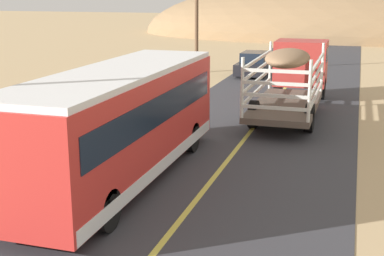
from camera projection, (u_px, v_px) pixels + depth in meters
livestock_truck at (296, 69)px, 24.86m from camera, size 2.53×9.70×3.02m
bus at (120, 121)px, 15.15m from camera, size 2.54×10.00×3.21m
car_far at (254, 64)px, 34.67m from camera, size 1.80×4.40×1.46m
power_pole_mid at (197, 7)px, 34.90m from camera, size 2.20×0.24×7.98m
distant_hill at (350, 35)px, 65.43m from camera, size 51.99×27.44×13.49m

